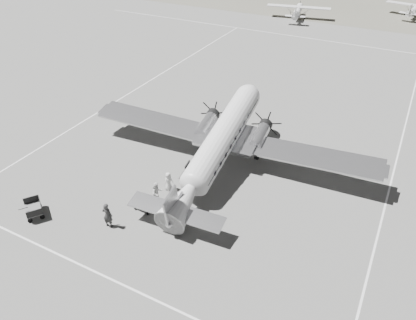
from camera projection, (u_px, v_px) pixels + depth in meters
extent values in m
plane|color=slate|center=(235.00, 173.00, 34.74)|extent=(260.00, 260.00, 0.00)
cube|color=silver|center=(139.00, 292.00, 24.45)|extent=(60.00, 0.15, 0.01)
cube|color=silver|center=(382.00, 217.00, 30.10)|extent=(0.15, 80.00, 0.01)
cube|color=silver|center=(135.00, 90.00, 49.06)|extent=(0.15, 60.00, 0.01)
cube|color=silver|center=(340.00, 43.00, 64.14)|extent=(90.00, 0.15, 0.01)
imported|color=#282828|center=(108.00, 215.00, 28.72)|extent=(0.82, 0.61, 2.05)
imported|color=silver|center=(157.00, 193.00, 31.01)|extent=(1.02, 1.11, 1.85)
imported|color=beige|center=(168.00, 181.00, 32.42)|extent=(0.74, 0.91, 1.61)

